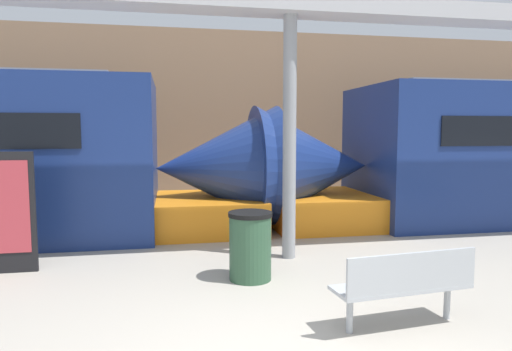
% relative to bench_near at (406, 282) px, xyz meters
% --- Properties ---
extents(station_wall, '(56.00, 0.20, 5.00)m').
position_rel_bench_near_xyz_m(station_wall, '(-1.57, 9.15, 1.99)').
color(station_wall, '#937051').
rests_on(station_wall, ground_plane).
extents(bench_near, '(1.55, 0.60, 0.85)m').
position_rel_bench_near_xyz_m(bench_near, '(0.00, 0.00, 0.00)').
color(bench_near, '#ADB2B7').
rests_on(bench_near, ground_plane).
extents(trash_bin, '(0.62, 0.62, 0.96)m').
position_rel_bench_near_xyz_m(trash_bin, '(-1.33, 1.90, -0.02)').
color(trash_bin, '#2D5138').
rests_on(trash_bin, ground_plane).
extents(poster_board, '(0.97, 0.07, 1.79)m').
position_rel_bench_near_xyz_m(poster_board, '(-4.86, 2.86, 0.40)').
color(poster_board, black).
rests_on(poster_board, ground_plane).
extents(support_column_near, '(0.22, 0.22, 3.92)m').
position_rel_bench_near_xyz_m(support_column_near, '(-0.50, 2.89, 1.46)').
color(support_column_near, gray).
rests_on(support_column_near, ground_plane).
extents(canopy_beam, '(28.00, 0.60, 0.28)m').
position_rel_bench_near_xyz_m(canopy_beam, '(-0.50, 2.89, 3.56)').
color(canopy_beam, '#B7B7BC').
rests_on(canopy_beam, support_column_near).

